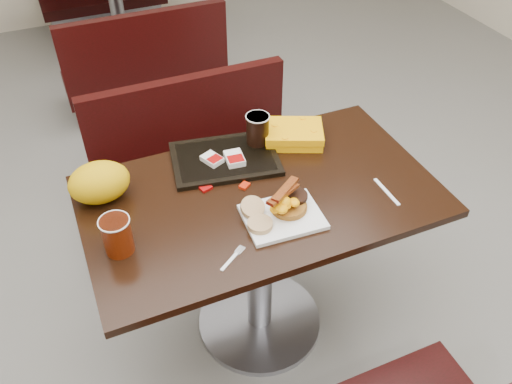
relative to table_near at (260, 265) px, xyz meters
name	(u,v)px	position (x,y,z in m)	size (l,w,h in m)	color
floor	(259,322)	(0.00, 0.00, -0.38)	(6.00, 7.00, 0.01)	gray
table_near	(260,265)	(0.00, 0.00, 0.00)	(1.20, 0.70, 0.75)	black
bench_near_n	(202,165)	(0.00, 0.70, -0.02)	(1.00, 0.46, 0.72)	black
table_far	(118,13)	(0.00, 2.60, 0.00)	(1.20, 0.70, 0.75)	black
bench_far_s	(141,57)	(0.00, 1.90, -0.02)	(1.00, 0.46, 0.72)	black
platter	(283,217)	(0.02, -0.14, 0.38)	(0.25, 0.19, 0.01)	white
pancake_stack	(289,206)	(0.05, -0.12, 0.40)	(0.12, 0.12, 0.02)	#995719
sausage_patty	(295,196)	(0.08, -0.11, 0.42)	(0.08, 0.08, 0.01)	black
scrambled_eggs	(284,204)	(0.02, -0.14, 0.44)	(0.09, 0.07, 0.04)	#FFC205
bacon_strips	(283,193)	(0.02, -0.12, 0.47)	(0.15, 0.07, 0.01)	#400804
muffin_bottom	(260,224)	(-0.07, -0.16, 0.40)	(0.08, 0.08, 0.02)	tan
muffin_top	(252,207)	(-0.07, -0.09, 0.41)	(0.08, 0.08, 0.02)	tan
coffee_cup_near	(117,236)	(-0.50, -0.07, 0.44)	(0.09, 0.09, 0.12)	maroon
fork	(229,262)	(-0.21, -0.25, 0.38)	(0.11, 0.02, 0.00)	white
knife	(387,192)	(0.40, -0.17, 0.38)	(0.15, 0.01, 0.00)	white
condiment_syrup	(244,186)	(-0.04, 0.05, 0.38)	(0.04, 0.03, 0.01)	#B61D07
condiment_ketchup	(206,188)	(-0.16, 0.09, 0.38)	(0.04, 0.03, 0.01)	#8C0504
tray	(225,159)	(-0.05, 0.21, 0.38)	(0.38, 0.27, 0.02)	black
hashbrown_sleeve_left	(212,159)	(-0.10, 0.21, 0.40)	(0.05, 0.07, 0.02)	silver
hashbrown_sleeve_right	(234,158)	(-0.02, 0.18, 0.40)	(0.06, 0.08, 0.02)	silver
coffee_cup_far	(258,129)	(0.10, 0.25, 0.45)	(0.08, 0.08, 0.11)	black
clamshell	(294,134)	(0.24, 0.23, 0.40)	(0.22, 0.16, 0.06)	#F9A404
paper_bag	(99,182)	(-0.50, 0.18, 0.45)	(0.20, 0.15, 0.14)	orange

